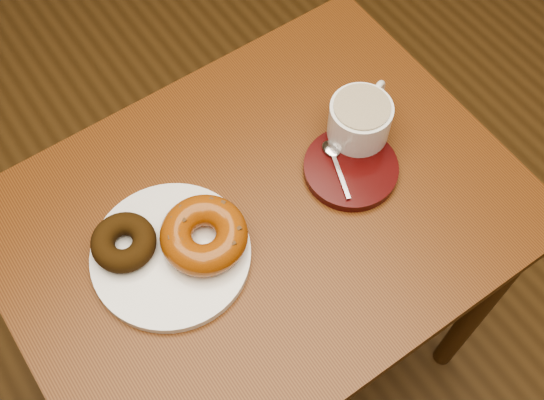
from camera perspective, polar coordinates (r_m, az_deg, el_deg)
cafe_table at (r=1.11m, az=-0.85°, el=-3.88°), size 0.76×0.57×0.71m
donut_plate at (r=0.98m, az=-8.45°, el=-4.55°), size 0.27×0.27×0.01m
donut_cinnamon at (r=0.97m, az=-12.31°, el=-3.48°), size 0.10×0.10×0.03m
donut_caramel at (r=0.96m, az=-5.72°, el=-2.93°), size 0.16×0.16×0.05m
saucer at (r=1.04m, az=6.60°, el=2.64°), size 0.16×0.16×0.02m
coffee_cup at (r=1.05m, az=7.40°, el=6.76°), size 0.12×0.10×0.07m
teaspoon at (r=1.04m, az=5.11°, el=3.84°), size 0.05×0.10×0.01m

